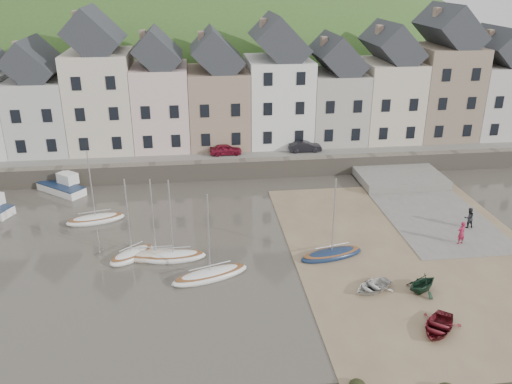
{
  "coord_description": "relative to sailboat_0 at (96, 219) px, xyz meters",
  "views": [
    {
      "loc": [
        -4.63,
        -32.18,
        19.16
      ],
      "look_at": [
        0.0,
        6.0,
        3.0
      ],
      "focal_mm": 37.37,
      "sensor_mm": 36.0,
      "label": 1
    }
  ],
  "objects": [
    {
      "name": "sailboat_3",
      "position": [
        6.46,
        -6.94,
        0.0
      ],
      "size": [
        4.65,
        1.58,
        6.32
      ],
      "color": "white",
      "rests_on": "ground"
    },
    {
      "name": "seawall",
      "position": [
        12.94,
        8.63,
        0.64
      ],
      "size": [
        70.0,
        1.2,
        1.8
      ],
      "primitive_type": "cube",
      "color": "slate",
      "rests_on": "ground"
    },
    {
      "name": "slipway",
      "position": [
        27.94,
        -0.37,
        -0.2
      ],
      "size": [
        8.0,
        18.0,
        0.12
      ],
      "primitive_type": "cube",
      "color": "slate",
      "rests_on": "ground"
    },
    {
      "name": "sailboat_5",
      "position": [
        17.72,
        -7.99,
        -0.0
      ],
      "size": [
        5.04,
        2.6,
        6.32
      ],
      "color": "#152542",
      "rests_on": "ground"
    },
    {
      "name": "sailboat_2",
      "position": [
        5.22,
        -6.64,
        0.0
      ],
      "size": [
        4.24,
        1.54,
        6.32
      ],
      "color": "beige",
      "rests_on": "ground"
    },
    {
      "name": "sailboat_4",
      "position": [
        8.96,
        -9.72,
        -0.0
      ],
      "size": [
        5.57,
        3.16,
        6.32
      ],
      "color": "white",
      "rests_on": "ground"
    },
    {
      "name": "motorboat_2",
      "position": [
        -3.96,
        6.9,
        0.32
      ],
      "size": [
        4.89,
        4.5,
        1.7
      ],
      "color": "white",
      "rests_on": "ground"
    },
    {
      "name": "person_red",
      "position": [
        27.75,
        -7.33,
        0.76
      ],
      "size": [
        0.76,
        0.62,
        1.81
      ],
      "primitive_type": "imported",
      "rotation": [
        0.0,
        0.0,
        3.46
      ],
      "color": "maroon",
      "rests_on": "slipway"
    },
    {
      "name": "quay_land",
      "position": [
        12.94,
        23.63,
        0.49
      ],
      "size": [
        90.0,
        30.0,
        1.5
      ],
      "primitive_type": "cube",
      "color": "#335722",
      "rests_on": "ground"
    },
    {
      "name": "person_dark",
      "position": [
        29.64,
        -4.81,
        0.7
      ],
      "size": [
        0.85,
        0.69,
        1.68
      ],
      "primitive_type": "imported",
      "rotation": [
        0.0,
        0.0,
        3.2
      ],
      "color": "black",
      "rests_on": "slipway"
    },
    {
      "name": "quay_street",
      "position": [
        12.94,
        12.13,
        1.29
      ],
      "size": [
        70.0,
        7.0,
        0.1
      ],
      "primitive_type": "cube",
      "color": "slate",
      "rests_on": "quay_land"
    },
    {
      "name": "sailboat_0",
      "position": [
        0.0,
        0.0,
        0.0
      ],
      "size": [
        4.91,
        2.57,
        6.32
      ],
      "color": "white",
      "rests_on": "ground"
    },
    {
      "name": "ground",
      "position": [
        12.94,
        -8.37,
        -0.26
      ],
      "size": [
        160.0,
        160.0,
        0.0
      ],
      "primitive_type": "plane",
      "color": "#403B32",
      "rests_on": "ground"
    },
    {
      "name": "beach",
      "position": [
        23.94,
        -8.37,
        -0.23
      ],
      "size": [
        18.0,
        26.0,
        0.06
      ],
      "primitive_type": "cube",
      "color": "#776048",
      "rests_on": "ground"
    },
    {
      "name": "hillside",
      "position": [
        7.94,
        51.62,
        -18.25
      ],
      "size": [
        134.4,
        84.0,
        84.0
      ],
      "color": "#335722",
      "rests_on": "ground"
    },
    {
      "name": "car_right",
      "position": [
        19.71,
        11.13,
        1.9
      ],
      "size": [
        3.4,
        1.19,
        1.12
      ],
      "primitive_type": "imported",
      "rotation": [
        0.0,
        0.0,
        1.57
      ],
      "color": "black",
      "rests_on": "quay_street"
    },
    {
      "name": "rowboat_white",
      "position": [
        19.24,
        -12.54,
        0.08
      ],
      "size": [
        3.36,
        3.01,
        0.57
      ],
      "primitive_type": "imported",
      "rotation": [
        0.0,
        0.0,
        -1.1
      ],
      "color": "silver",
      "rests_on": "beach"
    },
    {
      "name": "sailboat_1",
      "position": [
        3.5,
        -6.36,
        0.01
      ],
      "size": [
        3.74,
        3.54,
        6.32
      ],
      "color": "white",
      "rests_on": "ground"
    },
    {
      "name": "rowboat_green",
      "position": [
        22.32,
        -13.06,
        0.43
      ],
      "size": [
        3.08,
        2.94,
        1.26
      ],
      "primitive_type": "imported",
      "rotation": [
        0.0,
        0.0,
        -1.08
      ],
      "color": "#152F1F",
      "rests_on": "beach"
    },
    {
      "name": "rowboat_red",
      "position": [
        21.63,
        -17.01,
        0.12
      ],
      "size": [
        3.65,
        3.77,
        0.64
      ],
      "primitive_type": "imported",
      "rotation": [
        0.0,
        0.0,
        -0.69
      ],
      "color": "maroon",
      "rests_on": "beach"
    },
    {
      "name": "townhouse_terrace",
      "position": [
        14.7,
        15.63,
        7.06
      ],
      "size": [
        61.05,
        8.0,
        13.93
      ],
      "color": "silver",
      "rests_on": "quay_land"
    },
    {
      "name": "car_left",
      "position": [
        11.46,
        11.13,
        1.89
      ],
      "size": [
        3.26,
        1.33,
        1.11
      ],
      "primitive_type": "imported",
      "rotation": [
        0.0,
        0.0,
        1.58
      ],
      "color": "maroon",
      "rests_on": "quay_street"
    }
  ]
}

